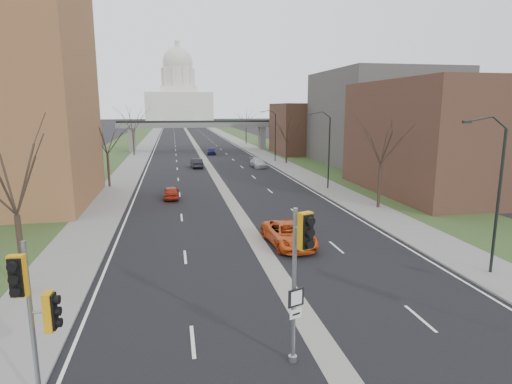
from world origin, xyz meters
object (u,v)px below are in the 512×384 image
object	(u,v)px
car_left_far	(197,163)
car_left_near	(171,192)
car_right_near	(289,234)
signal_pole_median	(300,260)
car_right_far	(211,151)
car_right_mid	(258,163)
signal_pole_left	(34,305)

from	to	relation	value
car_left_far	car_left_near	bearing A→B (deg)	76.33
car_left_far	car_right_near	world-z (taller)	car_right_near
signal_pole_median	car_left_near	distance (m)	30.92
car_left_far	car_right_far	xyz separation A→B (m)	(4.00, 19.01, -0.03)
signal_pole_median	car_right_mid	xyz separation A→B (m)	(8.84, 51.83, -3.37)
car_right_far	car_right_near	bearing A→B (deg)	-84.59
signal_pole_median	car_right_far	xyz separation A→B (m)	(3.32, 72.09, -3.35)
signal_pole_median	car_left_far	xyz separation A→B (m)	(-0.68, 53.07, -3.32)
car_right_near	signal_pole_left	bearing A→B (deg)	-133.22
signal_pole_left	car_left_near	world-z (taller)	signal_pole_left
car_left_near	car_right_mid	world-z (taller)	car_right_mid
car_left_far	car_right_near	distance (m)	39.81
signal_pole_median	car_right_near	xyz separation A→B (m)	(3.32, 13.47, -3.27)
car_left_near	car_right_mid	size ratio (longest dim) A/B	0.82
car_left_near	car_left_far	bearing A→B (deg)	-98.51
car_left_far	car_right_near	xyz separation A→B (m)	(4.00, -39.60, 0.06)
car_left_near	car_left_far	distance (m)	23.00
signal_pole_left	signal_pole_median	world-z (taller)	signal_pole_median
signal_pole_left	car_right_far	bearing A→B (deg)	85.57
signal_pole_left	car_right_mid	bearing A→B (deg)	76.61
car_right_near	car_right_far	xyz separation A→B (m)	(0.00, 58.62, -0.08)
signal_pole_left	car_right_near	world-z (taller)	signal_pole_left
signal_pole_left	car_right_near	size ratio (longest dim) A/B	0.97
car_right_mid	signal_pole_left	bearing A→B (deg)	-112.01
car_left_near	car_right_mid	bearing A→B (deg)	-120.84
signal_pole_median	car_left_far	world-z (taller)	signal_pole_median
car_left_near	car_right_mid	xyz separation A→B (m)	(13.36, 21.44, 0.03)
car_right_far	car_left_far	bearing A→B (deg)	-96.47
signal_pole_median	car_right_near	bearing A→B (deg)	55.09
car_left_near	car_right_near	distance (m)	18.65
signal_pole_left	car_left_far	size ratio (longest dim) A/B	1.23
car_left_near	car_right_far	xyz separation A→B (m)	(7.84, 41.69, 0.04)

